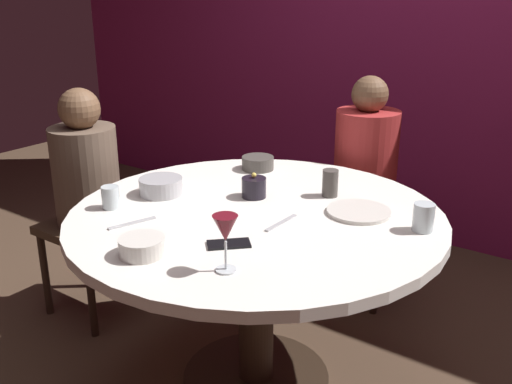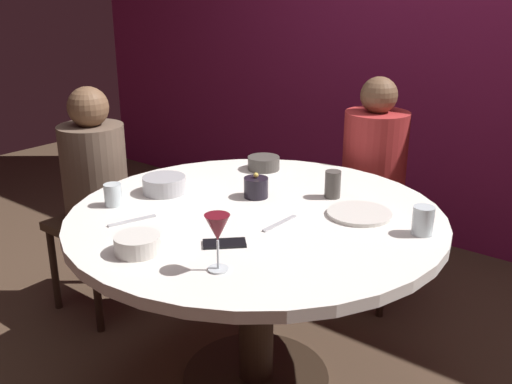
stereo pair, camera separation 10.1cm
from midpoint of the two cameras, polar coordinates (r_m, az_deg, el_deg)
name	(u,v)px [view 2 (the right image)]	position (r m, az deg, el deg)	size (l,w,h in m)	color
ground_plane	(256,380)	(2.55, 1.19, -17.85)	(8.00, 8.00, 0.00)	#4C3828
back_wall	(455,30)	(3.66, 19.61, 14.68)	(6.00, 0.10, 2.60)	maroon
dining_table	(256,248)	(2.23, 1.30, -5.48)	(1.40, 1.40, 0.75)	white
seated_diner_left	(95,176)	(2.85, -14.47, 1.52)	(0.40, 0.40, 1.12)	#3F2D1E
seated_diner_back	(374,165)	(2.95, 12.40, 2.55)	(0.40, 0.40, 1.14)	#3F2D1E
candle_holder	(256,187)	(2.31, 1.25, 0.45)	(0.10, 0.10, 0.10)	black
wine_glass	(217,230)	(1.70, -2.09, -3.76)	(0.08, 0.08, 0.18)	silver
dinner_plate	(359,214)	(2.18, 11.36, -2.08)	(0.24, 0.24, 0.01)	silver
cell_phone	(224,243)	(1.91, -1.58, -5.04)	(0.07, 0.14, 0.01)	black
bowl_serving_large	(164,185)	(2.39, -7.75, 0.71)	(0.17, 0.17, 0.07)	#B7B7BC
bowl_salad_center	(264,163)	(2.67, 1.83, 2.83)	(0.15, 0.15, 0.06)	#4C4742
bowl_small_white	(138,244)	(1.87, -9.97, -5.04)	(0.15, 0.15, 0.06)	silver
cup_near_candle	(423,221)	(2.06, 17.33, -2.69)	(0.07, 0.07, 0.10)	silver
cup_by_left_diner	(113,195)	(2.28, -12.55, -0.29)	(0.07, 0.07, 0.09)	silver
cup_by_right_diner	(333,184)	(2.33, 8.73, 0.74)	(0.06, 0.06, 0.11)	#4C4742
fork_near_plate	(280,223)	(2.07, 3.72, -3.08)	(0.02, 0.18, 0.01)	#B7B7BC
knife_near_plate	(132,221)	(2.12, -10.66, -2.78)	(0.02, 0.18, 0.01)	#B7B7BC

